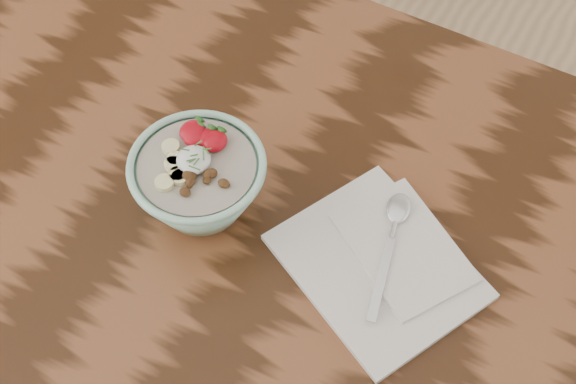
{
  "coord_description": "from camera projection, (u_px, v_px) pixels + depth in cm",
  "views": [
    {
      "loc": [
        45.2,
        -43.58,
        161.97
      ],
      "look_at": [
        20.66,
        1.47,
        85.1
      ],
      "focal_mm": 50.0,
      "sensor_mm": 36.0,
      "label": 1
    }
  ],
  "objects": [
    {
      "name": "breakfast_bowl",
      "position": [
        199.0,
        181.0,
        0.99
      ],
      "size": [
        16.88,
        16.88,
        11.22
      ],
      "rotation": [
        0.0,
        0.0,
        -0.22
      ],
      "color": "#A2DABF",
      "rests_on": "table"
    },
    {
      "name": "spoon",
      "position": [
        394.0,
        225.0,
        1.0
      ],
      "size": [
        6.11,
        18.38,
        0.96
      ],
      "rotation": [
        0.0,
        0.0,
        0.22
      ],
      "color": "silver",
      "rests_on": "napkin"
    },
    {
      "name": "napkin",
      "position": [
        383.0,
        262.0,
        0.98
      ],
      "size": [
        29.09,
        27.09,
        1.43
      ],
      "rotation": [
        0.0,
        0.0,
        -0.46
      ],
      "color": "white",
      "rests_on": "table"
    },
    {
      "name": "table",
      "position": [
        155.0,
        218.0,
        1.13
      ],
      "size": [
        160.0,
        90.0,
        75.0
      ],
      "color": "#341C0D",
      "rests_on": "ground"
    }
  ]
}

